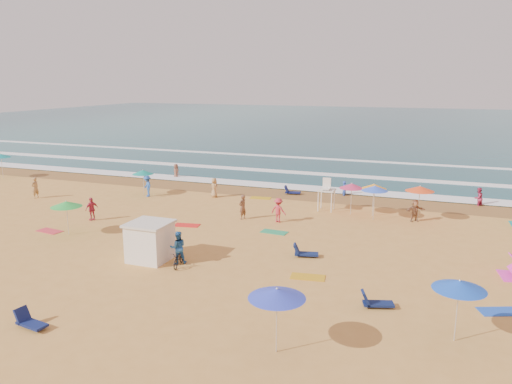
% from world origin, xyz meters
% --- Properties ---
extents(ground, '(220.00, 220.00, 0.00)m').
position_xyz_m(ground, '(0.00, 0.00, 0.00)').
color(ground, gold).
rests_on(ground, ground).
extents(ocean, '(220.00, 140.00, 0.18)m').
position_xyz_m(ocean, '(0.00, 84.00, 0.00)').
color(ocean, '#0C4756').
rests_on(ocean, ground).
extents(wet_sand, '(220.00, 220.00, 0.00)m').
position_xyz_m(wet_sand, '(0.00, 12.50, 0.01)').
color(wet_sand, olive).
rests_on(wet_sand, ground).
extents(surf_foam, '(200.00, 18.70, 0.05)m').
position_xyz_m(surf_foam, '(0.00, 21.32, 0.10)').
color(surf_foam, white).
rests_on(surf_foam, ground).
extents(cabana, '(2.00, 2.00, 2.00)m').
position_xyz_m(cabana, '(-1.52, -5.51, 1.00)').
color(cabana, white).
rests_on(cabana, ground).
extents(cabana_roof, '(2.20, 2.20, 0.12)m').
position_xyz_m(cabana_roof, '(-1.52, -5.51, 2.06)').
color(cabana_roof, silver).
rests_on(cabana_roof, cabana).
extents(bicycle, '(0.86, 1.65, 0.83)m').
position_xyz_m(bicycle, '(0.38, -5.81, 0.41)').
color(bicycle, black).
rests_on(bicycle, ground).
extents(lifeguard_stand, '(1.20, 1.20, 2.10)m').
position_xyz_m(lifeguard_stand, '(5.09, 8.20, 1.05)').
color(lifeguard_stand, white).
rests_on(lifeguard_stand, ground).
extents(beach_umbrellas, '(64.38, 25.26, 0.68)m').
position_xyz_m(beach_umbrellas, '(-0.30, -0.15, 2.17)').
color(beach_umbrellas, '#119081').
rests_on(beach_umbrellas, ground).
extents(loungers, '(54.49, 27.02, 0.34)m').
position_xyz_m(loungers, '(5.10, -4.58, 0.17)').
color(loungers, '#101650').
rests_on(loungers, ground).
extents(towels, '(55.84, 27.83, 0.03)m').
position_xyz_m(towels, '(-2.23, -1.68, 0.01)').
color(towels, red).
rests_on(towels, ground).
extents(beachgoers, '(48.68, 27.69, 2.05)m').
position_xyz_m(beachgoers, '(-1.13, 4.98, 0.78)').
color(beachgoers, tan).
rests_on(beachgoers, ground).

